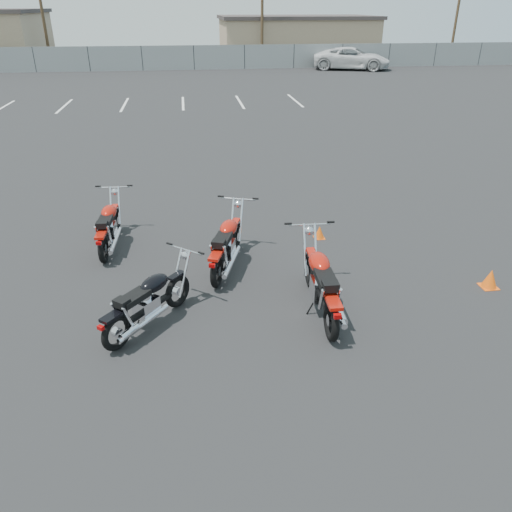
{
  "coord_description": "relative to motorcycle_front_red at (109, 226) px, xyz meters",
  "views": [
    {
      "loc": [
        -0.87,
        -7.2,
        4.63
      ],
      "look_at": [
        0.2,
        0.6,
        0.65
      ],
      "focal_mm": 35.0,
      "sensor_mm": 36.0,
      "label": 1
    }
  ],
  "objects": [
    {
      "name": "ground",
      "position": [
        2.62,
        -2.74,
        -0.47
      ],
      "size": [
        120.0,
        120.0,
        0.0
      ],
      "primitive_type": "plane",
      "color": "black",
      "rests_on": "ground"
    },
    {
      "name": "tan_building_east",
      "position": [
        12.62,
        41.26,
        1.39
      ],
      "size": [
        14.4,
        9.4,
        3.7
      ],
      "color": "tan",
      "rests_on": "ground"
    },
    {
      "name": "utility_pole_d",
      "position": [
        26.62,
        37.26,
        4.22
      ],
      "size": [
        1.8,
        0.24,
        9.0
      ],
      "color": "#402F1E",
      "rests_on": "ground"
    },
    {
      "name": "utility_pole_b",
      "position": [
        -9.38,
        37.26,
        4.22
      ],
      "size": [
        1.8,
        0.24,
        9.0
      ],
      "color": "#402F1E",
      "rests_on": "ground"
    },
    {
      "name": "motorcycle_rear_red",
      "position": [
        3.78,
        -3.03,
        0.05
      ],
      "size": [
        0.91,
        2.35,
        1.15
      ],
      "color": "black",
      "rests_on": "ground"
    },
    {
      "name": "motorcycle_front_red",
      "position": [
        0.0,
        0.0,
        0.0
      ],
      "size": [
        0.82,
        2.12,
        1.03
      ],
      "color": "black",
      "rests_on": "ground"
    },
    {
      "name": "training_cone_far",
      "position": [
        7.05,
        -2.69,
        -0.29
      ],
      "size": [
        0.3,
        0.3,
        0.35
      ],
      "color": "#FF5C0D",
      "rests_on": "ground"
    },
    {
      "name": "training_cone_near",
      "position": [
        4.5,
        -0.18,
        -0.33
      ],
      "size": [
        0.24,
        0.24,
        0.28
      ],
      "color": "#FF5C0D",
      "rests_on": "ground"
    },
    {
      "name": "utility_pole_c",
      "position": [
        8.62,
        36.26,
        4.22
      ],
      "size": [
        1.8,
        0.24,
        9.0
      ],
      "color": "#402F1E",
      "rests_on": "ground"
    },
    {
      "name": "motorcycle_third_red",
      "position": [
        2.37,
        -1.27,
        0.03
      ],
      "size": [
        1.16,
        2.2,
        1.09
      ],
      "color": "black",
      "rests_on": "ground"
    },
    {
      "name": "white_van",
      "position": [
        14.96,
        30.73,
        0.84
      ],
      "size": [
        4.8,
        7.39,
        2.61
      ],
      "primitive_type": "imported",
      "rotation": [
        0.0,
        0.0,
        1.25
      ],
      "color": "silver",
      "rests_on": "ground"
    },
    {
      "name": "parking_line_stripes",
      "position": [
        0.12,
        17.26,
        -0.47
      ],
      "size": [
        15.12,
        4.0,
        0.01
      ],
      "color": "silver",
      "rests_on": "ground"
    },
    {
      "name": "motorcycle_second_black",
      "position": [
        0.97,
        -3.11,
        -0.01
      ],
      "size": [
        1.6,
        1.81,
        1.0
      ],
      "color": "black",
      "rests_on": "ground"
    },
    {
      "name": "chainlink_fence",
      "position": [
        2.62,
        32.26,
        0.43
      ],
      "size": [
        80.06,
        0.06,
        1.8
      ],
      "color": "gray",
      "rests_on": "ground"
    }
  ]
}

